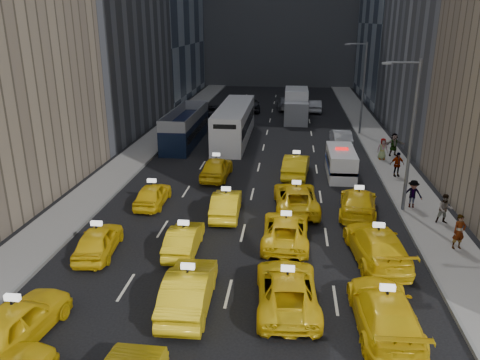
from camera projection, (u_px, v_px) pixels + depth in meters
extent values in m
plane|color=black|center=(221.00, 322.00, 18.00)|extent=(160.00, 160.00, 0.00)
cube|color=gray|center=(148.00, 146.00, 42.55)|extent=(3.00, 90.00, 0.15)
cube|color=gray|center=(384.00, 153.00, 40.37)|extent=(3.00, 90.00, 0.15)
cube|color=slate|center=(163.00, 146.00, 42.40)|extent=(0.15, 90.00, 0.18)
cube|color=slate|center=(367.00, 152.00, 40.52)|extent=(0.15, 90.00, 0.18)
cylinder|color=#595B60|center=(411.00, 139.00, 26.84)|extent=(0.20, 0.20, 9.00)
cylinder|color=#595B60|center=(404.00, 62.00, 25.53)|extent=(1.80, 0.12, 0.12)
cube|color=slate|center=(387.00, 63.00, 25.64)|extent=(0.50, 0.22, 0.12)
cylinder|color=#595B60|center=(363.00, 90.00, 45.63)|extent=(0.20, 0.20, 9.00)
cylinder|color=#595B60|center=(357.00, 44.00, 44.31)|extent=(1.80, 0.12, 0.12)
cube|color=slate|center=(348.00, 44.00, 44.42)|extent=(0.50, 0.22, 0.12)
imported|color=yellow|center=(17.00, 322.00, 16.71)|extent=(2.47, 4.91, 1.60)
imported|color=yellow|center=(189.00, 289.00, 18.72)|extent=(1.88, 5.00, 1.63)
imported|color=yellow|center=(287.00, 289.00, 18.86)|extent=(2.77, 5.41, 1.46)
imported|color=yellow|center=(385.00, 311.00, 17.36)|extent=(2.39, 5.49, 1.57)
imported|color=yellow|center=(98.00, 241.00, 23.02)|extent=(2.11, 4.35, 1.43)
imported|color=yellow|center=(184.00, 239.00, 23.30)|extent=(1.48, 4.09, 1.34)
imported|color=yellow|center=(286.00, 230.00, 24.23)|extent=(2.40, 5.12, 1.42)
imported|color=yellow|center=(377.00, 245.00, 22.39)|extent=(2.93, 5.86, 1.63)
imported|color=yellow|center=(153.00, 194.00, 29.12)|extent=(1.69, 4.11, 1.39)
imported|color=yellow|center=(226.00, 204.00, 27.52)|extent=(1.74, 4.54, 1.48)
imported|color=yellow|center=(296.00, 198.00, 28.42)|extent=(2.93, 5.68, 1.53)
imported|color=yellow|center=(358.00, 203.00, 27.70)|extent=(2.75, 5.37, 1.49)
imported|color=yellow|center=(216.00, 168.00, 34.04)|extent=(2.07, 4.70, 1.57)
imported|color=yellow|center=(296.00, 165.00, 34.47)|extent=(2.15, 5.06, 1.62)
cube|color=silver|center=(341.00, 163.00, 34.51)|extent=(2.29, 5.12, 2.00)
cylinder|color=black|center=(331.00, 177.00, 33.30)|extent=(0.28, 0.80, 0.80)
cylinder|color=black|center=(354.00, 178.00, 33.13)|extent=(0.28, 0.80, 0.80)
cylinder|color=black|center=(328.00, 164.00, 36.29)|extent=(0.28, 0.80, 0.80)
cylinder|color=black|center=(349.00, 164.00, 36.12)|extent=(0.28, 0.80, 0.80)
cube|color=navy|center=(341.00, 164.00, 34.56)|extent=(2.33, 5.12, 0.23)
cube|color=red|center=(342.00, 149.00, 34.16)|extent=(0.93, 0.39, 0.15)
cube|color=black|center=(186.00, 127.00, 43.54)|extent=(3.68, 10.78, 3.07)
cylinder|color=black|center=(163.00, 149.00, 39.85)|extent=(0.28, 1.10, 1.10)
cylinder|color=black|center=(187.00, 150.00, 39.64)|extent=(0.28, 1.10, 1.10)
cylinder|color=black|center=(185.00, 127.00, 48.09)|extent=(0.28, 1.10, 1.10)
cylinder|color=black|center=(205.00, 127.00, 47.87)|extent=(0.28, 1.10, 1.10)
cube|color=silver|center=(234.00, 123.00, 44.37)|extent=(3.57, 13.13, 3.35)
cylinder|color=black|center=(212.00, 150.00, 39.61)|extent=(0.28, 1.10, 1.10)
cylinder|color=black|center=(240.00, 151.00, 39.37)|extent=(0.28, 1.10, 1.10)
cylinder|color=black|center=(230.00, 122.00, 50.11)|extent=(0.28, 1.10, 1.10)
cylinder|color=black|center=(252.00, 123.00, 49.86)|extent=(0.28, 1.10, 1.10)
cube|color=silver|center=(296.00, 105.00, 53.28)|extent=(3.05, 7.69, 3.45)
cylinder|color=black|center=(285.00, 120.00, 51.08)|extent=(0.28, 1.10, 1.10)
cylinder|color=black|center=(306.00, 121.00, 50.85)|extent=(0.28, 1.10, 1.10)
cylinder|color=black|center=(286.00, 111.00, 56.48)|extent=(0.28, 1.10, 1.10)
cylinder|color=black|center=(305.00, 111.00, 56.24)|extent=(0.28, 1.10, 1.10)
imported|color=#B4B7BC|center=(341.00, 138.00, 42.71)|extent=(1.79, 4.70, 1.53)
imported|color=black|center=(214.00, 111.00, 55.06)|extent=(2.74, 5.33, 1.44)
imported|color=slate|center=(285.00, 103.00, 59.81)|extent=(2.90, 5.78, 1.61)
imported|color=black|center=(252.00, 105.00, 58.68)|extent=(2.41, 4.82, 1.58)
imported|color=#9E9FA5|center=(315.00, 106.00, 58.35)|extent=(1.70, 4.53, 1.48)
imported|color=gray|center=(459.00, 232.00, 23.20)|extent=(0.75, 0.60, 1.81)
imported|color=gray|center=(445.00, 209.00, 26.10)|extent=(0.85, 0.48, 1.71)
imported|color=gray|center=(413.00, 194.00, 28.32)|extent=(1.18, 0.63, 1.73)
imported|color=gray|center=(397.00, 164.00, 33.92)|extent=(1.14, 0.71, 1.81)
imported|color=gray|center=(383.00, 149.00, 38.10)|extent=(0.88, 0.52, 1.75)
imported|color=gray|center=(394.00, 145.00, 39.05)|extent=(1.85, 0.89, 1.92)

